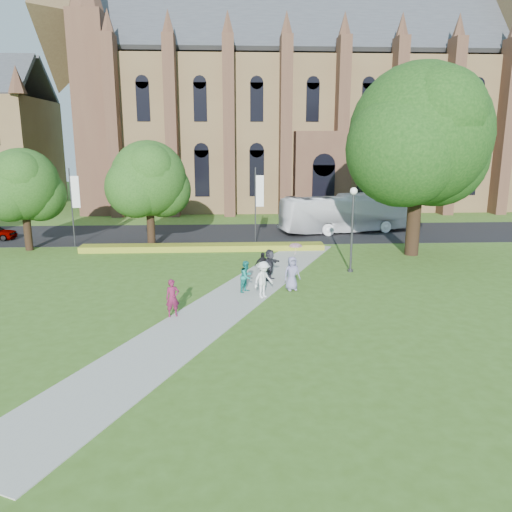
{
  "coord_description": "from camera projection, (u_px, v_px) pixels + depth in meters",
  "views": [
    {
      "loc": [
        0.05,
        -23.29,
        7.94
      ],
      "look_at": [
        1.48,
        4.2,
        1.6
      ],
      "focal_mm": 35.0,
      "sensor_mm": 36.0,
      "label": 1
    }
  ],
  "objects": [
    {
      "name": "tour_coach",
      "position": [
        347.0,
        213.0,
        44.22
      ],
      "size": [
        12.41,
        5.57,
        3.37
      ],
      "primitive_type": "imported",
      "rotation": [
        0.0,
        0.0,
        1.81
      ],
      "color": "white",
      "rests_on": "road"
    },
    {
      "name": "pedestrian_4",
      "position": [
        292.0,
        273.0,
        26.97
      ],
      "size": [
        1.03,
        0.81,
        1.85
      ],
      "primitive_type": "imported",
      "rotation": [
        0.0,
        0.0,
        0.27
      ],
      "color": "slate",
      "rests_on": "footpath"
    },
    {
      "name": "pedestrian_3",
      "position": [
        262.0,
        266.0,
        29.1
      ],
      "size": [
        1.01,
        0.58,
        1.62
      ],
      "primitive_type": "imported",
      "rotation": [
        0.0,
        0.0,
        0.21
      ],
      "color": "black",
      "rests_on": "footpath"
    },
    {
      "name": "flower_hedge",
      "position": [
        203.0,
        247.0,
        37.13
      ],
      "size": [
        18.0,
        1.4,
        0.45
      ],
      "primitive_type": "cube",
      "color": "gold",
      "rests_on": "ground"
    },
    {
      "name": "banner_pole_0",
      "position": [
        257.0,
        202.0,
        38.58
      ],
      "size": [
        0.7,
        0.1,
        6.0
      ],
      "color": "#38383D",
      "rests_on": "ground"
    },
    {
      "name": "banner_pole_1",
      "position": [
        73.0,
        203.0,
        37.87
      ],
      "size": [
        0.7,
        0.1,
        6.0
      ],
      "color": "#38383D",
      "rests_on": "ground"
    },
    {
      "name": "pedestrian_2",
      "position": [
        263.0,
        280.0,
        25.69
      ],
      "size": [
        1.4,
        1.32,
        1.9
      ],
      "primitive_type": "imported",
      "rotation": [
        0.0,
        0.0,
        0.68
      ],
      "color": "silver",
      "rests_on": "footpath"
    },
    {
      "name": "footpath",
      "position": [
        230.0,
        301.0,
        25.41
      ],
      "size": [
        15.58,
        28.54,
        0.04
      ],
      "primitive_type": "cube",
      "rotation": [
        0.0,
        0.0,
        -0.44
      ],
      "color": "#B2B2A8",
      "rests_on": "ground"
    },
    {
      "name": "street_tree_0",
      "position": [
        23.0,
        185.0,
        36.21
      ],
      "size": [
        5.2,
        5.2,
        7.5
      ],
      "color": "#332114",
      "rests_on": "ground"
    },
    {
      "name": "pedestrian_0",
      "position": [
        173.0,
        298.0,
        22.9
      ],
      "size": [
        0.74,
        0.6,
        1.75
      ],
      "primitive_type": "imported",
      "rotation": [
        0.0,
        0.0,
        0.32
      ],
      "color": "maroon",
      "rests_on": "footpath"
    },
    {
      "name": "streetlamp",
      "position": [
        353.0,
        219.0,
        30.41
      ],
      "size": [
        0.44,
        0.44,
        5.24
      ],
      "color": "#38383D",
      "rests_on": "ground"
    },
    {
      "name": "street_tree_1",
      "position": [
        149.0,
        179.0,
        37.08
      ],
      "size": [
        5.6,
        5.6,
        8.05
      ],
      "color": "#332114",
      "rests_on": "ground"
    },
    {
      "name": "parasol",
      "position": [
        296.0,
        251.0,
        26.79
      ],
      "size": [
        0.87,
        0.87,
        0.63
      ],
      "primitive_type": "imported",
      "rotation": [
        0.0,
        0.0,
        -0.24
      ],
      "color": "#E5A1BF",
      "rests_on": "pedestrian_4"
    },
    {
      "name": "pedestrian_1",
      "position": [
        246.0,
        276.0,
        26.65
      ],
      "size": [
        0.99,
        1.05,
        1.71
      ],
      "primitive_type": "imported",
      "rotation": [
        0.0,
        0.0,
        1.0
      ],
      "color": "#198177",
      "rests_on": "footpath"
    },
    {
      "name": "large_tree",
      "position": [
        420.0,
        135.0,
        33.93
      ],
      "size": [
        9.6,
        9.6,
        13.2
      ],
      "color": "#332114",
      "rests_on": "ground"
    },
    {
      "name": "pedestrian_5",
      "position": [
        270.0,
        265.0,
        28.95
      ],
      "size": [
        1.32,
        1.73,
        1.82
      ],
      "primitive_type": "imported",
      "rotation": [
        0.0,
        0.0,
        1.04
      ],
      "color": "#292830",
      "rests_on": "footpath"
    },
    {
      "name": "road",
      "position": [
        230.0,
        234.0,
        43.9
      ],
      "size": [
        160.0,
        10.0,
        0.02
      ],
      "primitive_type": "cube",
      "color": "black",
      "rests_on": "ground"
    },
    {
      "name": "ground",
      "position": [
        230.0,
        307.0,
        24.44
      ],
      "size": [
        160.0,
        160.0,
        0.0
      ],
      "primitive_type": "plane",
      "color": "#3F601C",
      "rests_on": "ground"
    },
    {
      "name": "cathedral",
      "position": [
        311.0,
        99.0,
        60.69
      ],
      "size": [
        52.6,
        18.25,
        28.0
      ],
      "color": "brown",
      "rests_on": "ground"
    }
  ]
}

